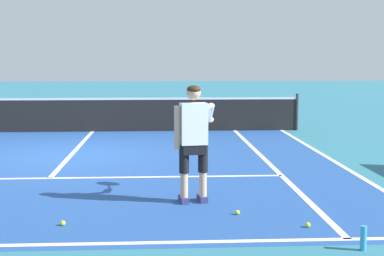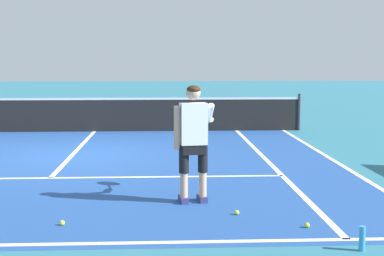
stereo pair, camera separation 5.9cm
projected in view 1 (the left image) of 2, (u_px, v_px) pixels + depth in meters
ground_plane at (70, 156)px, 12.26m from camera, size 80.00×80.00×0.00m
court_inner_surface at (63, 164)px, 11.34m from camera, size 10.98×10.42×0.00m
line_service at (50, 178)px, 9.96m from camera, size 8.23×0.10×0.01m
line_centre_service at (76, 149)px, 13.13m from camera, size 0.10×6.40×0.01m
line_singles_right at (267, 161)px, 11.57m from camera, size 0.10×10.02×0.01m
line_doubles_right at (333, 161)px, 11.65m from camera, size 0.10×10.02×0.01m
tennis_net at (92, 114)px, 16.24m from camera, size 11.96×0.08×1.07m
tennis_player at (194, 135)px, 8.19m from camera, size 0.60×1.18×1.71m
tennis_ball_near_feet at (63, 223)px, 7.14m from camera, size 0.07×0.07×0.07m
tennis_ball_by_baseline at (308, 225)px, 7.06m from camera, size 0.07×0.07×0.07m
tennis_ball_mid_court at (237, 212)px, 7.64m from camera, size 0.07×0.07×0.07m
water_bottle at (363, 238)px, 6.21m from camera, size 0.07×0.07×0.28m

